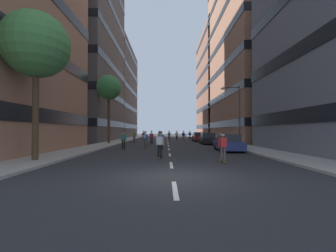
{
  "coord_description": "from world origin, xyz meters",
  "views": [
    {
      "loc": [
        -0.28,
        -9.12,
        1.88
      ],
      "look_at": [
        0.0,
        23.11,
        2.46
      ],
      "focal_mm": 24.06,
      "sensor_mm": 36.0,
      "label": 1
    }
  ],
  "objects_px": {
    "parked_car_far": "(208,139)",
    "skater_11": "(134,136)",
    "skater_12": "(160,136)",
    "skater_7": "(169,135)",
    "street_tree_near": "(109,88)",
    "skater_2": "(160,143)",
    "skater_6": "(143,135)",
    "skater_5": "(152,137)",
    "skater_1": "(123,139)",
    "skater_10": "(145,138)",
    "streetlamp_right": "(236,109)",
    "parked_car_mid": "(228,143)",
    "skater_3": "(177,135)",
    "parked_car_near": "(199,137)",
    "skater_4": "(184,135)",
    "skater_0": "(190,135)",
    "skater_9": "(161,139)",
    "skater_13": "(160,136)",
    "skater_8": "(223,145)",
    "street_tree_mid": "(36,46)"
  },
  "relations": [
    {
      "from": "parked_car_far",
      "to": "skater_11",
      "type": "bearing_deg",
      "value": 158.31
    },
    {
      "from": "skater_12",
      "to": "parked_car_far",
      "type": "bearing_deg",
      "value": -34.9
    },
    {
      "from": "skater_7",
      "to": "street_tree_near",
      "type": "bearing_deg",
      "value": -126.71
    },
    {
      "from": "skater_2",
      "to": "skater_7",
      "type": "distance_m",
      "value": 26.2
    },
    {
      "from": "skater_6",
      "to": "skater_5",
      "type": "bearing_deg",
      "value": -78.47
    },
    {
      "from": "skater_1",
      "to": "skater_10",
      "type": "height_order",
      "value": "same"
    },
    {
      "from": "street_tree_near",
      "to": "streetlamp_right",
      "type": "xyz_separation_m",
      "value": [
        15.31,
        -5.98,
        -3.4
      ]
    },
    {
      "from": "skater_10",
      "to": "skater_12",
      "type": "height_order",
      "value": "same"
    },
    {
      "from": "parked_car_mid",
      "to": "skater_5",
      "type": "height_order",
      "value": "skater_5"
    },
    {
      "from": "skater_3",
      "to": "skater_12",
      "type": "bearing_deg",
      "value": -111.79
    },
    {
      "from": "parked_car_near",
      "to": "parked_car_far",
      "type": "relative_size",
      "value": 1.0
    },
    {
      "from": "skater_4",
      "to": "skater_2",
      "type": "bearing_deg",
      "value": -98.59
    },
    {
      "from": "streetlamp_right",
      "to": "skater_0",
      "type": "xyz_separation_m",
      "value": [
        -3.05,
        18.66,
        -3.15
      ]
    },
    {
      "from": "parked_car_mid",
      "to": "street_tree_near",
      "type": "relative_size",
      "value": 0.48
    },
    {
      "from": "skater_11",
      "to": "skater_12",
      "type": "height_order",
      "value": "same"
    },
    {
      "from": "parked_car_far",
      "to": "skater_9",
      "type": "bearing_deg",
      "value": -125.0
    },
    {
      "from": "skater_7",
      "to": "skater_12",
      "type": "bearing_deg",
      "value": -103.42
    },
    {
      "from": "streetlamp_right",
      "to": "skater_6",
      "type": "xyz_separation_m",
      "value": [
        -11.61,
        15.67,
        -3.12
      ]
    },
    {
      "from": "parked_car_mid",
      "to": "street_tree_near",
      "type": "distance_m",
      "value": 18.06
    },
    {
      "from": "skater_12",
      "to": "skater_13",
      "type": "height_order",
      "value": "same"
    },
    {
      "from": "parked_car_near",
      "to": "street_tree_near",
      "type": "distance_m",
      "value": 17.07
    },
    {
      "from": "parked_car_near",
      "to": "skater_11",
      "type": "distance_m",
      "value": 11.25
    },
    {
      "from": "streetlamp_right",
      "to": "skater_8",
      "type": "distance_m",
      "value": 12.37
    },
    {
      "from": "street_tree_near",
      "to": "streetlamp_right",
      "type": "distance_m",
      "value": 16.78
    },
    {
      "from": "skater_11",
      "to": "skater_0",
      "type": "bearing_deg",
      "value": 42.47
    },
    {
      "from": "skater_9",
      "to": "skater_7",
      "type": "bearing_deg",
      "value": 87.02
    },
    {
      "from": "street_tree_mid",
      "to": "parked_car_far",
      "type": "bearing_deg",
      "value": 51.77
    },
    {
      "from": "skater_4",
      "to": "skater_6",
      "type": "distance_m",
      "value": 7.43
    },
    {
      "from": "skater_1",
      "to": "skater_10",
      "type": "distance_m",
      "value": 3.4
    },
    {
      "from": "skater_4",
      "to": "skater_13",
      "type": "relative_size",
      "value": 1.0
    },
    {
      "from": "parked_car_mid",
      "to": "street_tree_mid",
      "type": "relative_size",
      "value": 0.5
    },
    {
      "from": "skater_3",
      "to": "skater_13",
      "type": "distance_m",
      "value": 10.14
    },
    {
      "from": "parked_car_near",
      "to": "skater_0",
      "type": "bearing_deg",
      "value": 103.11
    },
    {
      "from": "parked_car_mid",
      "to": "skater_2",
      "type": "bearing_deg",
      "value": -140.58
    },
    {
      "from": "skater_7",
      "to": "skater_11",
      "type": "bearing_deg",
      "value": -127.7
    },
    {
      "from": "skater_8",
      "to": "street_tree_near",
      "type": "bearing_deg",
      "value": 122.76
    },
    {
      "from": "street_tree_mid",
      "to": "skater_2",
      "type": "height_order",
      "value": "street_tree_mid"
    },
    {
      "from": "skater_9",
      "to": "skater_13",
      "type": "xyz_separation_m",
      "value": [
        -0.48,
        11.06,
        0.0
      ]
    },
    {
      "from": "skater_5",
      "to": "skater_7",
      "type": "height_order",
      "value": "same"
    },
    {
      "from": "street_tree_near",
      "to": "skater_8",
      "type": "xyz_separation_m",
      "value": [
        11.03,
        -17.15,
        -6.55
      ]
    },
    {
      "from": "street_tree_near",
      "to": "skater_5",
      "type": "height_order",
      "value": "street_tree_near"
    },
    {
      "from": "skater_9",
      "to": "parked_car_far",
      "type": "bearing_deg",
      "value": 55.0
    },
    {
      "from": "street_tree_mid",
      "to": "skater_12",
      "type": "bearing_deg",
      "value": 72.65
    },
    {
      "from": "parked_car_far",
      "to": "skater_13",
      "type": "height_order",
      "value": "skater_13"
    },
    {
      "from": "skater_4",
      "to": "skater_11",
      "type": "distance_m",
      "value": 8.26
    },
    {
      "from": "skater_1",
      "to": "skater_11",
      "type": "distance_m",
      "value": 13.05
    },
    {
      "from": "parked_car_far",
      "to": "skater_4",
      "type": "distance_m",
      "value": 7.52
    },
    {
      "from": "parked_car_mid",
      "to": "skater_3",
      "type": "bearing_deg",
      "value": 99.13
    },
    {
      "from": "skater_2",
      "to": "skater_6",
      "type": "height_order",
      "value": "same"
    },
    {
      "from": "skater_4",
      "to": "skater_13",
      "type": "distance_m",
      "value": 5.97
    }
  ]
}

